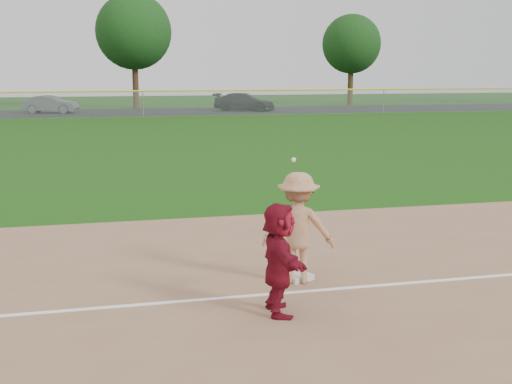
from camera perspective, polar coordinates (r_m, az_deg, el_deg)
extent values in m
plane|color=#19490E|center=(11.52, 1.71, -7.74)|extent=(160.00, 160.00, 0.00)
cube|color=white|center=(10.79, 2.80, -8.94)|extent=(60.00, 0.10, 0.01)
cube|color=black|center=(56.74, -10.32, 7.01)|extent=(120.00, 10.00, 0.01)
cube|color=silver|center=(11.46, 3.66, -7.50)|extent=(0.58, 0.58, 0.10)
imported|color=maroon|center=(9.67, 2.05, -5.94)|extent=(0.60, 1.63, 1.72)
imported|color=#54565C|center=(57.04, -17.78, 7.44)|extent=(4.73, 2.67, 1.48)
imported|color=black|center=(57.43, -1.04, 8.02)|extent=(5.84, 4.25, 1.57)
imported|color=#9E9EA1|center=(11.08, 3.77, -3.20)|extent=(1.41, 1.08, 1.94)
sphere|color=white|center=(11.10, 3.37, 2.87)|extent=(0.08, 0.08, 0.08)
plane|color=#999EA0|center=(50.70, -10.00, 7.70)|extent=(110.00, 0.00, 110.00)
cylinder|color=yellow|center=(50.66, -10.04, 8.83)|extent=(110.00, 0.12, 0.12)
cylinder|color=gray|center=(50.70, -10.00, 7.70)|extent=(0.08, 0.08, 2.00)
cylinder|color=gray|center=(55.52, 11.27, 7.92)|extent=(0.08, 0.08, 2.00)
cylinder|color=#392415|center=(62.14, -10.65, 9.21)|extent=(0.56, 0.56, 4.10)
sphere|color=#123811|center=(62.21, -10.82, 13.84)|extent=(7.00, 7.00, 7.00)
cylinder|color=#3A2615|center=(68.06, 8.38, 9.21)|extent=(0.56, 0.56, 3.64)
sphere|color=#113610|center=(68.08, 8.49, 12.89)|extent=(6.00, 6.00, 6.00)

